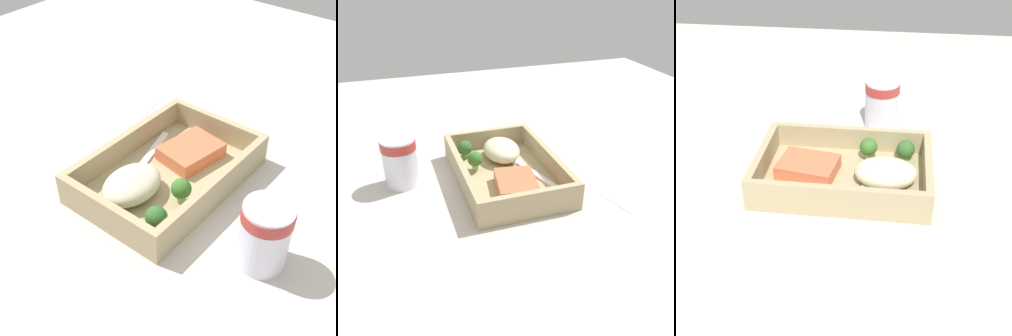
# 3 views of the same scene
# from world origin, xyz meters

# --- Properties ---
(ground_plane) EXTENTS (1.60, 1.60, 0.02)m
(ground_plane) POSITION_xyz_m (0.00, 0.00, -0.01)
(ground_plane) COLOR beige
(takeout_tray) EXTENTS (0.28, 0.19, 0.01)m
(takeout_tray) POSITION_xyz_m (0.00, 0.00, 0.01)
(takeout_tray) COLOR tan
(takeout_tray) RESTS_ON ground_plane
(tray_rim) EXTENTS (0.28, 0.19, 0.04)m
(tray_rim) POSITION_xyz_m (0.00, 0.00, 0.03)
(tray_rim) COLOR tan
(tray_rim) RESTS_ON takeout_tray
(salmon_fillet) EXTENTS (0.10, 0.09, 0.02)m
(salmon_fillet) POSITION_xyz_m (-0.06, 0.00, 0.02)
(salmon_fillet) COLOR #E06B44
(salmon_fillet) RESTS_ON takeout_tray
(mashed_potatoes) EXTENTS (0.10, 0.07, 0.04)m
(mashed_potatoes) POSITION_xyz_m (0.07, -0.01, 0.03)
(mashed_potatoes) COLOR beige
(mashed_potatoes) RESTS_ON takeout_tray
(broccoli_floret_1) EXTENTS (0.03, 0.03, 0.04)m
(broccoli_floret_1) POSITION_xyz_m (0.04, 0.05, 0.04)
(broccoli_floret_1) COLOR #88AB60
(broccoli_floret_1) RESTS_ON takeout_tray
(broccoli_floret_2) EXTENTS (0.03, 0.03, 0.04)m
(broccoli_floret_2) POSITION_xyz_m (0.10, 0.06, 0.03)
(broccoli_floret_2) COLOR #78A550
(broccoli_floret_2) RESTS_ON takeout_tray
(fork) EXTENTS (0.16, 0.06, 0.00)m
(fork) POSITION_xyz_m (0.00, -0.05, 0.01)
(fork) COLOR white
(fork) RESTS_ON takeout_tray
(paper_cup) EXTENTS (0.07, 0.07, 0.10)m
(paper_cup) POSITION_xyz_m (0.05, 0.20, 0.05)
(paper_cup) COLOR white
(paper_cup) RESTS_ON ground_plane
(receipt_slip) EXTENTS (0.11, 0.16, 0.00)m
(receipt_slip) POSITION_xyz_m (-0.12, -0.23, 0.00)
(receipt_slip) COLOR white
(receipt_slip) RESTS_ON ground_plane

